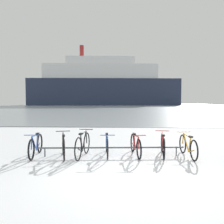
{
  "coord_description": "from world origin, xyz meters",
  "views": [
    {
      "loc": [
        0.05,
        -5.38,
        1.81
      ],
      "look_at": [
        -0.45,
        4.72,
        1.29
      ],
      "focal_mm": 37.26,
      "sensor_mm": 36.0,
      "label": 1
    }
  ],
  "objects": [
    {
      "name": "ground",
      "position": [
        0.0,
        53.9,
        -0.04
      ],
      "size": [
        80.0,
        132.0,
        0.08
      ],
      "color": "white"
    },
    {
      "name": "bicycle_5",
      "position": [
        1.33,
        2.16,
        0.35
      ],
      "size": [
        0.46,
        1.63,
        0.78
      ],
      "color": "black",
      "rests_on": "ground"
    },
    {
      "name": "bicycle_1",
      "position": [
        -1.84,
        1.81,
        0.36
      ],
      "size": [
        0.59,
        1.58,
        0.79
      ],
      "color": "black",
      "rests_on": "ground"
    },
    {
      "name": "ferry_ship",
      "position": [
        -7.51,
        80.84,
        7.34
      ],
      "size": [
        55.56,
        13.01,
        21.91
      ],
      "color": "#232D47",
      "rests_on": "ground"
    },
    {
      "name": "bicycle_0",
      "position": [
        -2.77,
        1.89,
        0.35
      ],
      "size": [
        0.46,
        1.7,
        0.77
      ],
      "color": "black",
      "rests_on": "ground"
    },
    {
      "name": "bike_rack",
      "position": [
        -0.34,
        2.02,
        0.27
      ],
      "size": [
        4.7,
        0.42,
        0.31
      ],
      "color": "#4C5156",
      "rests_on": "ground"
    },
    {
      "name": "bicycle_3",
      "position": [
        -0.48,
        2.14,
        0.34
      ],
      "size": [
        0.46,
        1.65,
        0.74
      ],
      "color": "black",
      "rests_on": "ground"
    },
    {
      "name": "bicycle_4",
      "position": [
        0.45,
        2.16,
        0.34
      ],
      "size": [
        0.46,
        1.68,
        0.74
      ],
      "color": "black",
      "rests_on": "ground"
    },
    {
      "name": "bicycle_6",
      "position": [
        2.11,
        2.06,
        0.34
      ],
      "size": [
        0.46,
        1.68,
        0.76
      ],
      "color": "black",
      "rests_on": "ground"
    },
    {
      "name": "bicycle_2",
      "position": [
        -1.24,
        1.89,
        0.38
      ],
      "size": [
        0.46,
        1.69,
        0.84
      ],
      "color": "black",
      "rests_on": "ground"
    }
  ]
}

